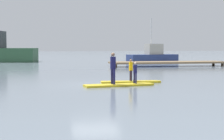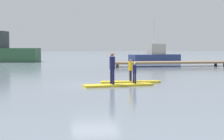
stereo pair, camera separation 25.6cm
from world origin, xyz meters
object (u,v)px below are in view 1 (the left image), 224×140
paddleboard_far (119,85)px  fishing_boat_green_midground (153,56)px  paddler_adult (113,66)px  paddler_child_front (135,71)px  paddleboard_near (131,82)px  paddler_child_solo (131,69)px

paddleboard_far → fishing_boat_green_midground: (9.67, 24.53, 0.71)m
paddler_adult → fishing_boat_green_midground: 26.53m
paddleboard_far → paddler_child_front: paddler_child_front is taller
paddleboard_near → fishing_boat_green_midground: fishing_boat_green_midground is taller
paddleboard_far → fishing_boat_green_midground: bearing=68.5°
paddler_child_solo → paddleboard_far: bearing=-123.8°
paddleboard_far → paddler_child_front: bearing=8.5°
paddleboard_near → paddler_child_front: bearing=-94.8°
paddleboard_near → paddleboard_far: 1.75m
paddleboard_near → paddler_child_front: (-0.11, -1.33, 0.67)m
paddler_adult → fishing_boat_green_midground: bearing=67.8°
paddleboard_near → paddler_child_solo: 0.73m
paddleboard_near → paddler_child_front: size_ratio=2.66×
fishing_boat_green_midground → paddleboard_far: bearing=-111.5°
paddleboard_far → fishing_boat_green_midground: size_ratio=0.56×
paddler_child_solo → paddler_adult: 2.01m
paddleboard_near → paddler_child_solo: size_ratio=2.63×
fishing_boat_green_midground → paddleboard_near: bearing=-110.7°
paddleboard_near → fishing_boat_green_midground: 24.67m
paddler_adult → fishing_boat_green_midground: size_ratio=0.24×
paddler_adult → paddleboard_near: bearing=48.8°
paddleboard_near → paddler_child_solo: bearing=65.4°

